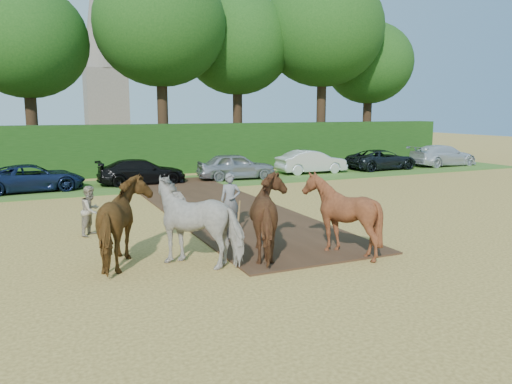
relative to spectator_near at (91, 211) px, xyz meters
name	(u,v)px	position (x,y,z in m)	size (l,w,h in m)	color
ground	(253,256)	(3.63, -4.14, -0.77)	(120.00, 120.00, 0.00)	gold
earth_strip	(216,206)	(5.13, 2.86, -0.75)	(4.50, 17.00, 0.05)	#472D1C
grass_verge	(143,185)	(3.63, 9.86, -0.76)	(50.00, 5.00, 0.03)	#38601E
hedgerow	(126,150)	(3.63, 14.36, 0.73)	(46.00, 1.60, 3.00)	#14380F
spectator_near	(91,211)	(0.00, 0.00, 0.00)	(0.75, 0.59, 1.55)	#C4B49A
plough_team	(238,218)	(3.20, -4.14, 0.30)	(7.54, 5.50, 2.17)	brown
parked_cars	(222,167)	(8.12, 10.16, -0.09)	(40.95, 2.75, 1.49)	silver
treeline	(84,26)	(1.94, 17.55, 8.20)	(48.70, 10.60, 14.21)	#382616
church	(103,30)	(7.63, 50.86, 12.96)	(5.20, 5.20, 27.00)	slate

